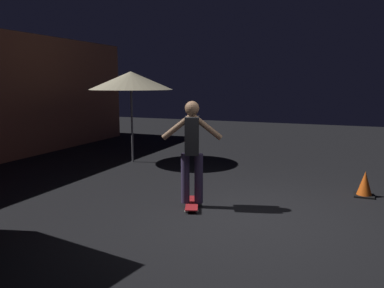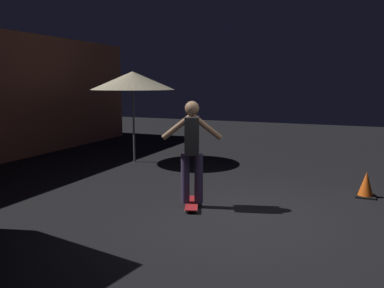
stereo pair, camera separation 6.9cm
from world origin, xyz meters
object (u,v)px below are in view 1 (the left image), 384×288
(patio_umbrella, at_px, (131,81))
(traffic_cone, at_px, (365,185))
(skater, at_px, (192,145))
(skateboard_ridden, at_px, (192,203))

(patio_umbrella, height_order, traffic_cone, patio_umbrella)
(patio_umbrella, xyz_separation_m, skater, (-2.78, -2.76, -1.04))
(skateboard_ridden, distance_m, traffic_cone, 3.16)
(patio_umbrella, bearing_deg, skateboard_ridden, -135.22)
(skateboard_ridden, relative_size, skater, 0.48)
(patio_umbrella, xyz_separation_m, skateboard_ridden, (-2.78, -2.76, -2.02))
(skateboard_ridden, relative_size, traffic_cone, 1.74)
(patio_umbrella, distance_m, traffic_cone, 5.84)
(patio_umbrella, relative_size, skateboard_ridden, 2.87)
(patio_umbrella, bearing_deg, traffic_cone, -101.28)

